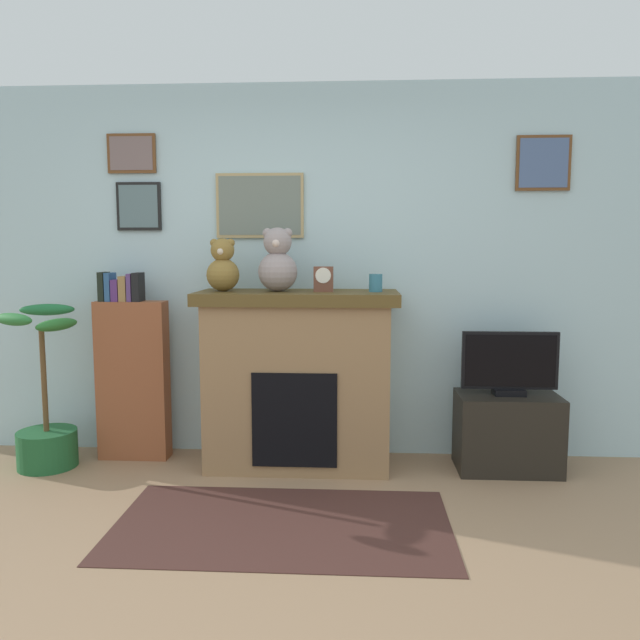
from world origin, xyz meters
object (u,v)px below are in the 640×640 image
Objects in this scene: television at (510,364)px; teddy_bear_grey at (223,267)px; candle_jar at (376,283)px; mantel_clock at (324,279)px; fireplace at (298,378)px; teddy_bear_cream at (278,263)px; potted_plant at (46,424)px; bookshelf at (132,374)px; tv_stand at (507,432)px.

television is 1.99m from teddy_bear_grey.
teddy_bear_grey is (-1.01, -0.00, 0.10)m from candle_jar.
fireplace is at bearing 173.61° from mantel_clock.
teddy_bear_cream reaches higher than mantel_clock.
teddy_bear_cream reaches higher than potted_plant.
fireplace is 0.69m from mantel_clock.
potted_plant is 2.59× the size of teddy_bear_cream.
teddy_bear_grey reaches higher than bookshelf.
bookshelf reaches higher than fireplace.
potted_plant is 1.59m from teddy_bear_grey.
teddy_bear_grey reaches higher than television.
tv_stand is at bearing -0.36° from mantel_clock.
fireplace reaches higher than tv_stand.
bookshelf reaches higher than potted_plant.
mantel_clock reaches higher than television.
fireplace is 1.01× the size of bookshelf.
potted_plant is 3.12m from television.
fireplace is 0.90m from teddy_bear_grey.
candle_jar is 0.33× the size of teddy_bear_grey.
television is at bearing -0.43° from mantel_clock.
candle_jar is at bearing 0.25° from mantel_clock.
teddy_bear_grey is (1.19, 0.13, 1.05)m from potted_plant.
television is at bearing -0.70° from candle_jar.
mantel_clock is 0.47× the size of teddy_bear_grey.
television is 5.33× the size of candle_jar.
tv_stand is 1.89m from teddy_bear_cream.
teddy_bear_grey is at bearing 179.91° from mantel_clock.
bookshelf is 7.94× the size of mantel_clock.
candle_jar is 0.66m from teddy_bear_cream.
fireplace is at bearing 178.83° from television.
bookshelf is at bearing 174.98° from teddy_bear_cream.
teddy_bear_grey is (0.67, -0.09, 0.75)m from bookshelf.
bookshelf is 1.50m from mantel_clock.
potted_plant is at bearing -157.01° from bookshelf.
teddy_bear_grey is (-1.89, 0.01, 1.09)m from tv_stand.
television is at bearing -2.27° from bookshelf.
television is at bearing -0.31° from teddy_bear_grey.
teddy_bear_cream is (1.04, -0.09, 0.78)m from bookshelf.
teddy_bear_cream is (-0.64, -0.00, 0.13)m from candle_jar.
television is at bearing -1.17° from fireplace.
bookshelf is 1.30m from teddy_bear_cream.
television is at bearing -0.39° from teddy_bear_cream.
tv_stand is (2.56, -0.10, -0.34)m from bookshelf.
mantel_clock is (1.34, -0.09, 0.67)m from bookshelf.
teddy_bear_cream is at bearing 4.78° from potted_plant.
mantel_clock is at bearing -0.19° from teddy_bear_cream.
fireplace reaches higher than television.
fireplace is 1.22× the size of potted_plant.
teddy_bear_grey is at bearing 179.69° from television.
bookshelf is at bearing 176.43° from fireplace.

